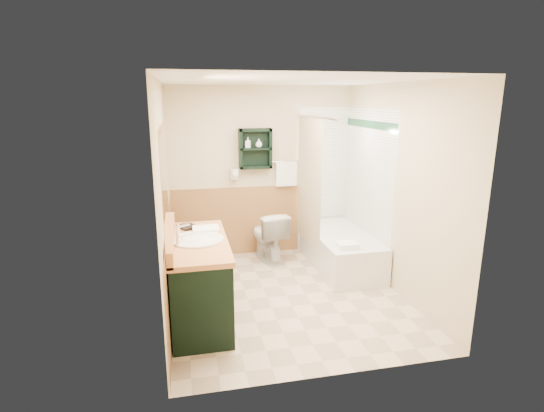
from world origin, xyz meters
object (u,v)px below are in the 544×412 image
Objects in this scene: wall_shelf at (255,149)px; toilet at (268,236)px; vanity at (199,280)px; soap_bottle_b at (259,144)px; hair_dryer at (234,174)px; vanity_book at (180,219)px; soap_bottle_a at (248,145)px; bathtub at (340,250)px.

wall_shelf is 1.23m from toilet.
vanity is 2.29m from soap_bottle_b.
vanity is at bearing -108.82° from hair_dryer.
toilet is 1.71m from vanity_book.
vanity is 9.41× the size of soap_bottle_a.
wall_shelf is 2.29× the size of hair_dryer.
bathtub is (1.03, -0.71, -1.31)m from wall_shelf.
hair_dryer is 2.00m from vanity.
vanity_book is 1.93× the size of soap_bottle_b.
hair_dryer is 2.04× the size of soap_bottle_b.
hair_dryer is 1.80m from bathtub.
toilet is (0.13, -0.24, -1.20)m from wall_shelf.
soap_bottle_a is 0.15m from soap_bottle_b.
soap_bottle_b is (0.05, -0.01, 0.06)m from wall_shelf.
soap_bottle_b is at bearing 61.17° from vanity.
hair_dryer is 0.45m from soap_bottle_a.
vanity is (-0.89, -1.72, -1.12)m from wall_shelf.
hair_dryer is 0.18× the size of vanity.
hair_dryer is 0.16× the size of bathtub.
toilet is 1.29m from soap_bottle_a.
bathtub is at bearing -34.85° from wall_shelf.
wall_shelf is 2.24m from vanity.
soap_bottle_a reaches higher than hair_dryer.
vanity is 1.90× the size of toilet.
soap_bottle_a is (0.96, 1.30, 0.63)m from vanity_book.
bathtub is 10.46× the size of soap_bottle_a.
wall_shelf is 3.84× the size of soap_bottle_a.
vanity_book is at bearing -130.54° from soap_bottle_b.
soap_bottle_a is at bearing -177.21° from wall_shelf.
soap_bottle_a is (-1.13, 0.71, 1.36)m from bathtub.
soap_bottle_b is at bearing -4.91° from hair_dryer.
vanity_book reaches higher than vanity.
soap_bottle_a is (-0.23, 0.23, 1.25)m from toilet.
wall_shelf is 0.46m from hair_dryer.
soap_bottle_a is at bearing -56.93° from toilet.
soap_bottle_b is at bearing -5.80° from wall_shelf.
bathtub is (1.33, -0.74, -0.96)m from hair_dryer.
hair_dryer is 0.34× the size of toilet.
toilet is 4.95× the size of soap_bottle_a.
hair_dryer is 1.67× the size of soap_bottle_a.
hair_dryer is at bearing 175.09° from soap_bottle_b.
wall_shelf is at bearing 2.79° from soap_bottle_a.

